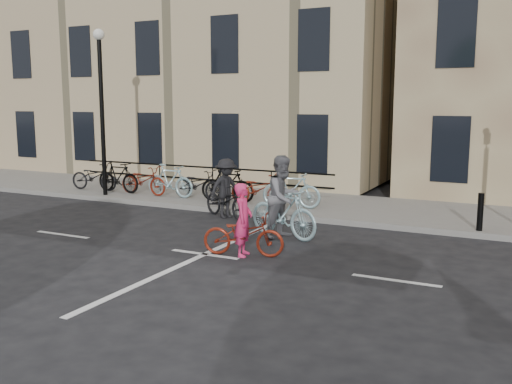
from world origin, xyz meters
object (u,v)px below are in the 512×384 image
at_px(cyclist_grey, 283,205).
at_px(cyclist_pink, 243,231).
at_px(cyclist_dark, 226,195).
at_px(lamp_post, 101,91).

bearing_deg(cyclist_grey, cyclist_pink, -164.25).
bearing_deg(cyclist_grey, cyclist_dark, 77.18).
bearing_deg(lamp_post, cyclist_dark, -9.71).
xyz_separation_m(lamp_post, cyclist_pink, (7.27, -4.11, -2.96)).
bearing_deg(lamp_post, cyclist_grey, -17.17).
height_order(lamp_post, cyclist_dark, lamp_post).
relative_size(lamp_post, cyclist_grey, 2.53).
bearing_deg(cyclist_pink, lamp_post, 46.34).
xyz_separation_m(cyclist_grey, cyclist_dark, (-2.32, 1.41, -0.14)).
bearing_deg(cyclist_pink, cyclist_dark, 20.31).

